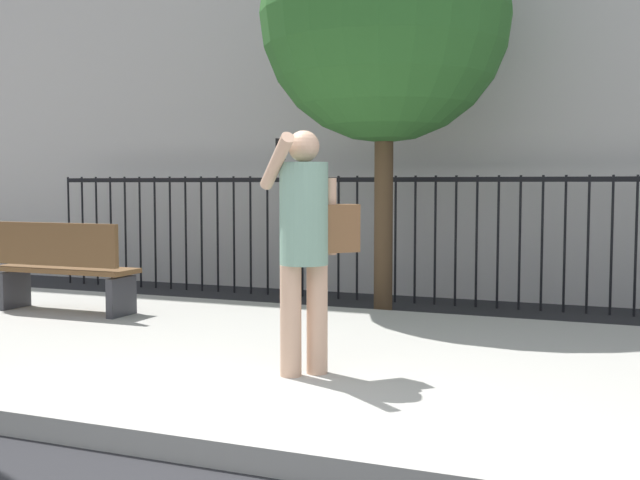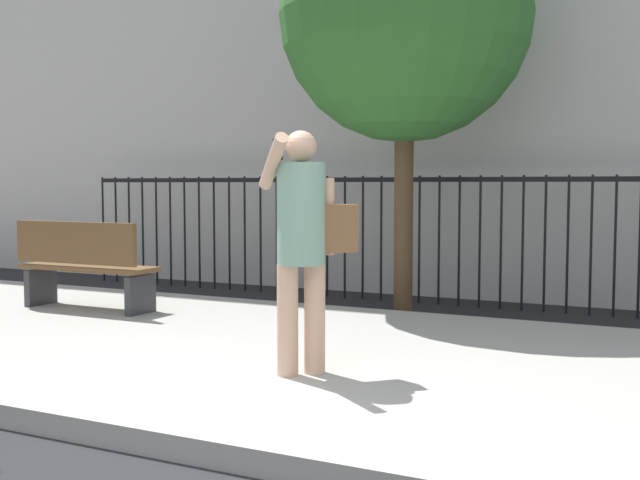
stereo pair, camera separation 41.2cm
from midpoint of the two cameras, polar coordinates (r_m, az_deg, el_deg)
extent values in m
plane|color=black|center=(4.24, -9.13, -16.56)|extent=(60.00, 60.00, 0.00)
cube|color=#9E9B93|center=(6.12, 1.73, -9.27)|extent=(28.00, 4.40, 0.15)
cube|color=black|center=(9.51, 9.54, 4.42)|extent=(12.00, 0.04, 0.06)
cylinder|color=black|center=(12.32, -18.89, 0.68)|extent=(0.03, 0.03, 1.60)
cylinder|color=black|center=(12.15, -17.98, 0.66)|extent=(0.03, 0.03, 1.60)
cylinder|color=black|center=(11.99, -17.05, 0.64)|extent=(0.03, 0.03, 1.60)
cylinder|color=black|center=(11.83, -16.09, 0.61)|extent=(0.03, 0.03, 1.60)
cylinder|color=black|center=(11.68, -15.10, 0.59)|extent=(0.03, 0.03, 1.60)
cylinder|color=black|center=(11.52, -14.09, 0.56)|extent=(0.03, 0.03, 1.60)
cylinder|color=black|center=(11.38, -13.05, 0.53)|extent=(0.03, 0.03, 1.60)
cylinder|color=black|center=(11.23, -11.99, 0.50)|extent=(0.03, 0.03, 1.60)
cylinder|color=black|center=(11.09, -10.89, 0.47)|extent=(0.03, 0.03, 1.60)
cylinder|color=black|center=(10.95, -9.77, 0.44)|extent=(0.03, 0.03, 1.60)
cylinder|color=black|center=(10.82, -8.62, 0.41)|extent=(0.03, 0.03, 1.60)
cylinder|color=black|center=(10.69, -7.45, 0.38)|extent=(0.03, 0.03, 1.60)
cylinder|color=black|center=(10.57, -6.24, 0.35)|extent=(0.03, 0.03, 1.60)
cylinder|color=black|center=(10.45, -5.01, 0.31)|extent=(0.03, 0.03, 1.60)
cylinder|color=black|center=(10.34, -3.75, 0.28)|extent=(0.03, 0.03, 1.60)
cylinder|color=black|center=(10.23, -2.46, 0.24)|extent=(0.03, 0.03, 1.60)
cylinder|color=black|center=(10.13, -1.15, 0.21)|extent=(0.03, 0.03, 1.60)
cylinder|color=black|center=(10.03, 0.19, 0.17)|extent=(0.03, 0.03, 1.60)
cylinder|color=black|center=(9.94, 1.56, 0.13)|extent=(0.03, 0.03, 1.60)
cylinder|color=black|center=(9.85, 2.95, 0.09)|extent=(0.03, 0.03, 1.60)
cylinder|color=black|center=(9.77, 4.37, 0.05)|extent=(0.03, 0.03, 1.60)
cylinder|color=black|center=(9.70, 5.80, 0.01)|extent=(0.03, 0.03, 1.60)
cylinder|color=black|center=(9.63, 7.26, -0.03)|extent=(0.03, 0.03, 1.60)
cylinder|color=black|center=(9.57, 8.74, -0.07)|extent=(0.03, 0.03, 1.60)
cylinder|color=black|center=(9.51, 10.24, -0.11)|extent=(0.03, 0.03, 1.60)
cylinder|color=black|center=(9.46, 11.75, -0.16)|extent=(0.03, 0.03, 1.60)
cylinder|color=black|center=(9.42, 13.28, -0.20)|extent=(0.03, 0.03, 1.60)
cylinder|color=black|center=(9.38, 14.82, -0.24)|extent=(0.03, 0.03, 1.60)
cylinder|color=black|center=(9.36, 16.37, -0.29)|extent=(0.03, 0.03, 1.60)
cylinder|color=black|center=(9.33, 17.93, -0.33)|extent=(0.03, 0.03, 1.60)
cylinder|color=black|center=(9.32, 19.49, -0.37)|extent=(0.03, 0.03, 1.60)
cylinder|color=black|center=(9.31, 21.06, -0.42)|extent=(0.03, 0.03, 1.60)
cylinder|color=tan|center=(5.45, -4.34, -5.96)|extent=(0.15, 0.15, 0.78)
cylinder|color=tan|center=(5.51, -2.36, -5.83)|extent=(0.15, 0.15, 0.78)
cylinder|color=gray|center=(5.40, -3.38, 1.94)|extent=(0.48, 0.48, 0.71)
sphere|color=tan|center=(5.40, -3.40, 6.90)|extent=(0.22, 0.22, 0.22)
cylinder|color=tan|center=(5.33, -5.43, 5.75)|extent=(0.42, 0.41, 0.39)
cylinder|color=tan|center=(5.47, -1.41, 1.74)|extent=(0.09, 0.09, 0.54)
cube|color=black|center=(5.41, -5.12, 6.67)|extent=(0.06, 0.06, 0.15)
cube|color=brown|center=(5.50, -0.82, 0.87)|extent=(0.31, 0.31, 0.34)
cube|color=brown|center=(8.62, -19.52, -2.05)|extent=(1.60, 0.45, 0.05)
cube|color=brown|center=(8.45, -20.44, -0.29)|extent=(1.60, 0.06, 0.44)
cube|color=#333338|center=(9.13, -22.77, -3.39)|extent=(0.08, 0.41, 0.40)
cube|color=#333338|center=(8.21, -15.80, -4.04)|extent=(0.08, 0.41, 0.40)
cylinder|color=#4C3823|center=(8.74, 3.36, 2.79)|extent=(0.21, 0.21, 2.58)
sphere|color=#2D6628|center=(8.93, 3.42, 16.09)|extent=(2.78, 2.78, 2.78)
camera|label=1|loc=(0.21, -92.07, -0.15)|focal=43.51mm
camera|label=2|loc=(0.21, 87.93, 0.15)|focal=43.51mm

